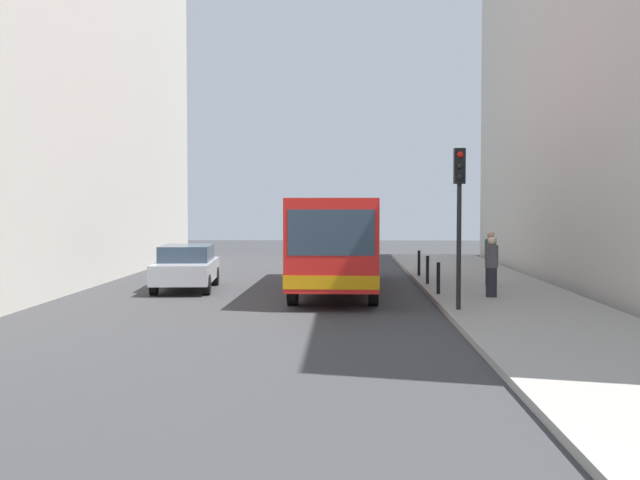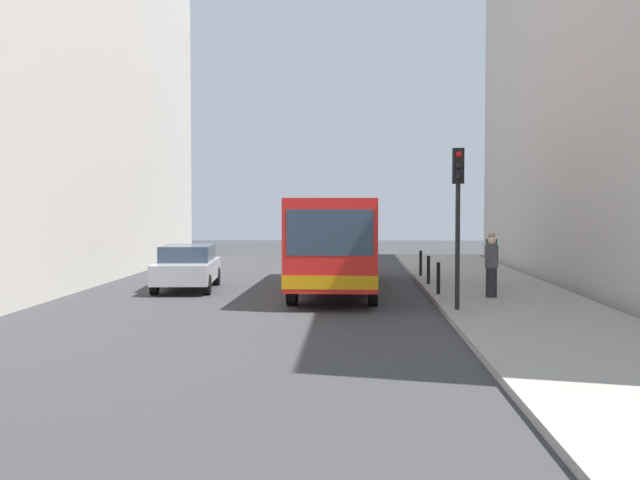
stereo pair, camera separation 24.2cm
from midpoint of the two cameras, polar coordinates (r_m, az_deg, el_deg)
The scene contains 10 objects.
ground_plane at distance 23.00m, azimuth -0.11°, elevation -4.47°, with size 80.00×80.00×0.00m, color #38383A.
sidewalk at distance 23.44m, azimuth 13.24°, elevation -4.22°, with size 4.40×40.00×0.15m, color #9E9991.
bus at distance 25.88m, azimuth 0.96°, elevation 0.14°, with size 2.69×11.06×3.00m.
car_beside_bus at distance 26.37m, azimuth -9.94°, elevation -1.90°, with size 2.13×4.52×1.48m.
traffic_light at distance 20.17m, azimuth 9.76°, elevation 3.07°, with size 0.28×0.33×4.10m.
bollard_near at distance 23.72m, azimuth 8.31°, elevation -2.76°, with size 0.11×0.11×0.95m, color black.
bollard_mid at distance 26.77m, azimuth 7.57°, elevation -2.16°, with size 0.11×0.11×0.95m, color black.
bollard_far at distance 29.81m, azimuth 6.98°, elevation -1.68°, with size 0.11×0.11×0.95m, color black.
pedestrian_near_signal at distance 23.21m, azimuth 12.08°, elevation -1.93°, with size 0.38×0.38×1.74m.
pedestrian_mid_sidewalk at distance 26.52m, azimuth 12.03°, elevation -1.33°, with size 0.38×0.38×1.78m.
Camera 1 is at (0.65, -22.82, 2.80)m, focal length 44.01 mm.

